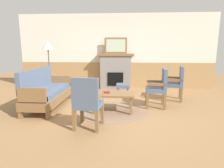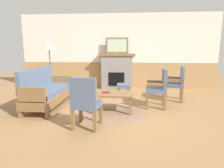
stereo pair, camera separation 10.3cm
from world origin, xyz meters
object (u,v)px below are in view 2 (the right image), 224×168
object	(u,v)px
armchair_near_fireplace	(177,82)
footstool	(123,86)
framed_picture	(117,46)
armchair_by_window_left	(159,86)
fireplace	(117,71)
coffee_table	(112,95)
book_on_table	(105,92)
floor_lamp_by_couch	(49,49)
couch	(47,91)
armchair_front_left	(86,100)

from	to	relation	value
armchair_near_fireplace	footstool	bearing A→B (deg)	162.40
framed_picture	armchair_by_window_left	distance (m)	2.65
fireplace	armchair_near_fireplace	xyz separation A→B (m)	(1.79, -1.47, -0.11)
coffee_table	book_on_table	xyz separation A→B (m)	(-0.17, 0.02, 0.07)
floor_lamp_by_couch	footstool	bearing A→B (deg)	3.62
footstool	framed_picture	bearing A→B (deg)	105.56
armchair_by_window_left	floor_lamp_by_couch	distance (m)	3.48
book_on_table	framed_picture	bearing A→B (deg)	87.44
book_on_table	armchair_by_window_left	distance (m)	1.36
couch	armchair_by_window_left	world-z (taller)	same
framed_picture	armchair_front_left	distance (m)	3.73
fireplace	armchair_by_window_left	bearing A→B (deg)	-60.99
footstool	floor_lamp_by_couch	xyz separation A→B (m)	(-2.29, -0.14, 1.17)
floor_lamp_by_couch	coffee_table	bearing A→B (deg)	-34.41
fireplace	floor_lamp_by_couch	size ratio (longest dim) A/B	0.77
framed_picture	footstool	size ratio (longest dim) A/B	2.00
footstool	armchair_by_window_left	bearing A→B (deg)	-51.65
framed_picture	armchair_near_fireplace	size ratio (longest dim) A/B	0.82
couch	floor_lamp_by_couch	world-z (taller)	floor_lamp_by_couch
armchair_front_left	footstool	bearing A→B (deg)	76.44
armchair_front_left	floor_lamp_by_couch	world-z (taller)	floor_lamp_by_couch
armchair_near_fireplace	armchair_by_window_left	distance (m)	0.90
framed_picture	book_on_table	xyz separation A→B (m)	(-0.11, -2.53, -1.10)
floor_lamp_by_couch	book_on_table	bearing A→B (deg)	-36.31
framed_picture	footstool	world-z (taller)	framed_picture
armchair_near_fireplace	floor_lamp_by_couch	distance (m)	3.93
book_on_table	footstool	world-z (taller)	book_on_table
framed_picture	coffee_table	xyz separation A→B (m)	(0.06, -2.56, -1.17)
coffee_table	armchair_front_left	xyz separation A→B (m)	(-0.41, -1.01, 0.15)
armchair_by_window_left	fireplace	bearing A→B (deg)	119.01
fireplace	armchair_near_fireplace	size ratio (longest dim) A/B	1.33
armchair_near_fireplace	floor_lamp_by_couch	world-z (taller)	floor_lamp_by_couch
couch	book_on_table	world-z (taller)	couch
footstool	armchair_near_fireplace	world-z (taller)	armchair_near_fireplace
armchair_front_left	floor_lamp_by_couch	size ratio (longest dim) A/B	0.58
fireplace	armchair_near_fireplace	bearing A→B (deg)	-39.34
couch	armchair_front_left	bearing A→B (deg)	-44.14
footstool	floor_lamp_by_couch	world-z (taller)	floor_lamp_by_couch
couch	footstool	world-z (taller)	couch
book_on_table	armchair_near_fireplace	size ratio (longest dim) A/B	0.19
coffee_table	book_on_table	size ratio (longest dim) A/B	5.07
book_on_table	armchair_by_window_left	size ratio (longest dim) A/B	0.19
couch	armchair_by_window_left	size ratio (longest dim) A/B	1.84
book_on_table	floor_lamp_by_couch	world-z (taller)	floor_lamp_by_couch
couch	armchair_near_fireplace	xyz separation A→B (m)	(3.41, 0.86, 0.14)
book_on_table	armchair_near_fireplace	xyz separation A→B (m)	(1.91, 1.06, 0.08)
couch	book_on_table	size ratio (longest dim) A/B	9.51
fireplace	coffee_table	world-z (taller)	fireplace
armchair_by_window_left	armchair_front_left	world-z (taller)	same
armchair_by_window_left	armchair_front_left	bearing A→B (deg)	-137.16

